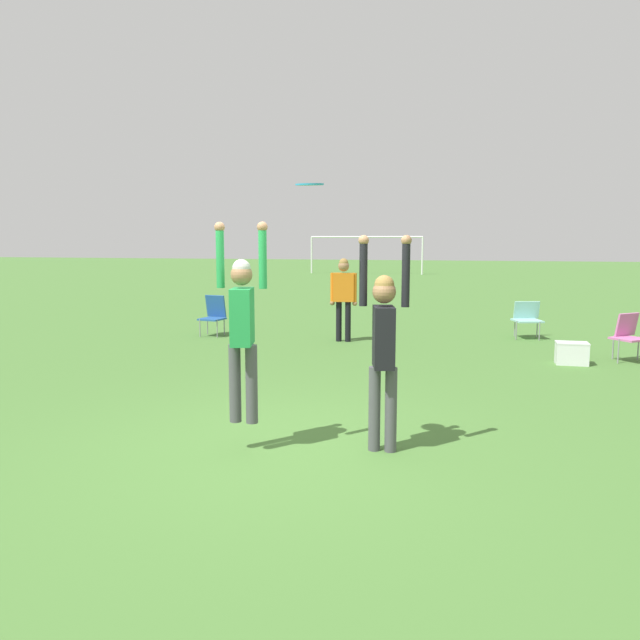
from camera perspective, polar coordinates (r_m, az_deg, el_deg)
ground_plane at (r=6.55m, az=-3.22°, el=-11.62°), size 120.00×120.00×0.00m
person_jumping at (r=6.22m, az=-7.12°, el=0.11°), size 0.55×0.43×2.01m
person_defending at (r=6.21m, az=5.83°, el=-1.67°), size 0.52×0.40×2.17m
frisbee at (r=5.98m, az=-0.95°, el=12.30°), size 0.27×0.27×0.03m
camping_chair_0 at (r=12.24m, az=26.34°, el=-1.09°), size 0.68×0.76×0.84m
camping_chair_1 at (r=14.29m, az=18.40°, el=0.27°), size 0.69×0.73×0.79m
camping_chair_2 at (r=14.11m, az=-9.68°, el=0.62°), size 0.55×0.60×0.89m
person_spectator_near at (r=13.02m, az=2.17°, el=2.62°), size 0.58×0.26×1.74m
cooler_box at (r=11.55m, az=22.02°, el=-2.83°), size 0.53×0.35×0.38m
soccer_goal at (r=39.24m, az=4.22°, el=6.92°), size 7.10×0.10×2.35m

